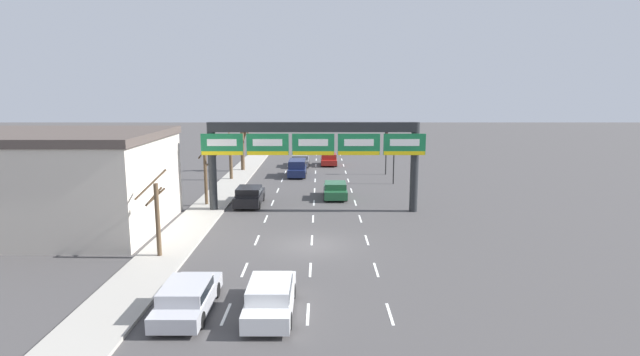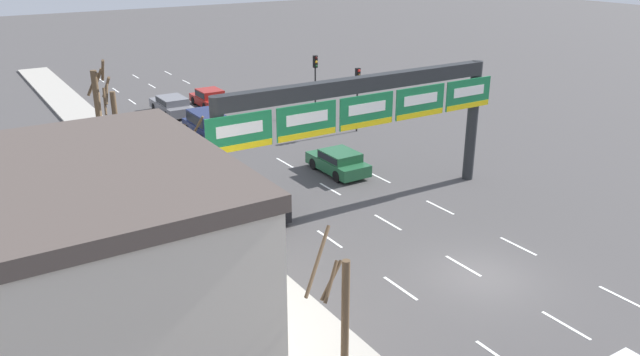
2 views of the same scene
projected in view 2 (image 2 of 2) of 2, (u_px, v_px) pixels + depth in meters
The scene contains 15 objects.
ground_plane at pixel (481, 276), 24.81m from camera, with size 220.00×220.00×0.00m, color #474444.
sidewalk_left at pixel (309, 339), 20.79m from camera, with size 2.80×110.00×0.15m.
lane_dashes at pixel (306, 175), 35.47m from camera, with size 6.72×67.00×0.01m.
sign_gantry at pixel (363, 110), 29.50m from camera, with size 16.17×0.70×6.59m.
car_red at pixel (209, 97), 49.87m from camera, with size 1.91×3.96×1.41m.
car_black at pixel (252, 200), 30.11m from camera, with size 1.98×4.55×1.47m.
car_grey at pixel (172, 105), 47.67m from camera, with size 1.99×4.88×1.37m.
car_green at pixel (339, 161), 35.56m from camera, with size 1.92×4.10×1.35m.
suv_navy at pixel (207, 123), 42.00m from camera, with size 1.85×4.50×1.74m.
traffic_light_near_gantry at pixel (358, 87), 42.51m from camera, with size 0.30×0.35×4.43m.
traffic_light_mid_block at pixel (315, 73), 46.76m from camera, with size 0.30×0.35×4.49m.
tree_bare_closest at pixel (341, 310), 18.21m from camera, with size 1.60×1.40×4.51m.
tree_bare_second at pixel (114, 122), 36.43m from camera, with size 1.20×1.64×4.65m.
tree_bare_third at pixel (187, 171), 27.58m from camera, with size 1.64×1.74×5.27m.
tree_bare_furthest at pixel (98, 98), 41.06m from camera, with size 1.43×1.60×5.24m.
Camera 2 is at (-17.04, -14.99, 12.52)m, focal length 35.00 mm.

